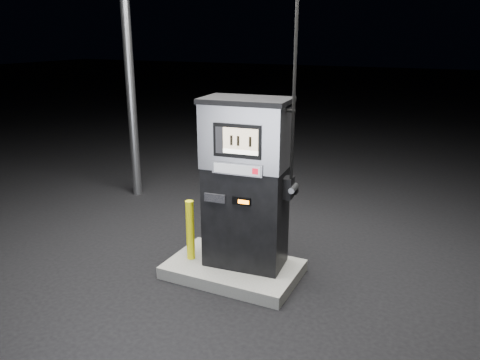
% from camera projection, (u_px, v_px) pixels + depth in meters
% --- Properties ---
extents(ground, '(80.00, 80.00, 0.00)m').
position_uv_depth(ground, '(233.00, 274.00, 5.83)').
color(ground, black).
rests_on(ground, ground).
extents(pump_island, '(1.60, 1.00, 0.15)m').
position_uv_depth(pump_island, '(233.00, 269.00, 5.81)').
color(pump_island, '#5D5E59').
rests_on(pump_island, ground).
extents(fuel_dispenser, '(1.15, 0.69, 4.23)m').
position_uv_depth(fuel_dispenser, '(246.00, 182.00, 5.51)').
color(fuel_dispenser, black).
rests_on(fuel_dispenser, pump_island).
extents(bollard_left, '(0.13, 0.13, 0.77)m').
position_uv_depth(bollard_left, '(190.00, 230.00, 5.82)').
color(bollard_left, '#F1EB0D').
rests_on(bollard_left, pump_island).
extents(bollard_right, '(0.12, 0.12, 0.83)m').
position_uv_depth(bollard_right, '(273.00, 243.00, 5.38)').
color(bollard_right, '#F1EB0D').
rests_on(bollard_right, pump_island).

